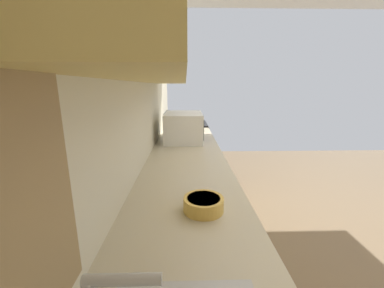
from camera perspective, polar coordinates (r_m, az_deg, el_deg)
ground_plane at (r=2.66m, az=31.73°, el=-20.84°), size 6.53×6.53×0.00m
wall_back at (r=1.83m, az=-13.02°, el=9.11°), size 4.20×0.12×2.57m
counter_run at (r=1.75m, az=-1.48°, el=-20.52°), size 3.37×0.62×0.88m
upper_cabinets at (r=1.49m, az=-8.14°, el=27.50°), size 2.32×0.30×0.65m
oven_range at (r=3.56m, az=-1.34°, el=-1.93°), size 0.61×0.63×1.06m
microwave at (r=2.40m, az=-2.02°, el=4.22°), size 0.53×0.38×0.28m
bowl at (r=1.08m, az=2.82°, el=-14.26°), size 0.18×0.18×0.06m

